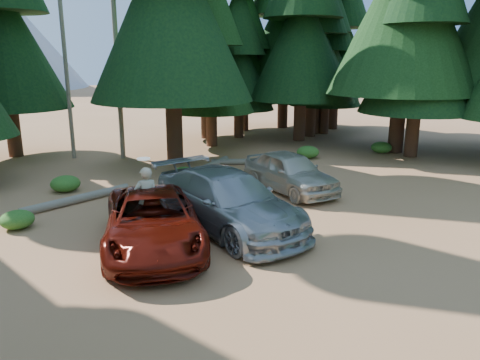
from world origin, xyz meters
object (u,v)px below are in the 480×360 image
(log_mid, at_px, (247,162))
(log_right, at_px, (204,168))
(silver_minivan_center, at_px, (227,201))
(frisbee_player, at_px, (146,199))
(red_pickup, at_px, (153,221))
(silver_minivan_right, at_px, (290,172))
(log_left, at_px, (78,199))

(log_mid, bearing_deg, log_right, -148.42)
(silver_minivan_center, xyz_separation_m, log_mid, (5.69, 6.53, -0.71))
(frisbee_player, bearing_deg, red_pickup, 91.12)
(silver_minivan_center, bearing_deg, log_right, 63.21)
(silver_minivan_right, height_order, frisbee_player, frisbee_player)
(silver_minivan_center, distance_m, log_left, 5.92)
(silver_minivan_right, xyz_separation_m, frisbee_player, (-6.46, -1.25, 0.41))
(frisbee_player, xyz_separation_m, log_left, (-0.52, 4.51, -1.02))
(silver_minivan_center, bearing_deg, red_pickup, -179.44)
(red_pickup, xyz_separation_m, log_right, (5.73, 6.62, -0.60))
(frisbee_player, height_order, log_mid, frisbee_player)
(log_left, distance_m, log_mid, 8.57)
(silver_minivan_center, bearing_deg, log_mid, 48.96)
(silver_minivan_right, relative_size, frisbee_player, 2.17)
(frisbee_player, distance_m, log_right, 8.20)
(silver_minivan_right, bearing_deg, red_pickup, -157.21)
(silver_minivan_center, relative_size, log_right, 1.32)
(log_left, bearing_deg, log_right, 0.90)
(log_left, bearing_deg, frisbee_player, -95.53)
(silver_minivan_center, height_order, log_mid, silver_minivan_center)
(log_left, relative_size, log_mid, 1.20)
(silver_minivan_center, relative_size, silver_minivan_right, 1.32)
(silver_minivan_center, height_order, log_right, silver_minivan_center)
(red_pickup, bearing_deg, log_right, 73.23)
(log_left, xyz_separation_m, log_right, (6.10, 1.41, -0.00))
(silver_minivan_right, xyz_separation_m, log_right, (-0.88, 4.67, -0.62))
(frisbee_player, bearing_deg, silver_minivan_center, 177.04)
(silver_minivan_center, xyz_separation_m, log_left, (-2.77, 5.18, -0.71))
(silver_minivan_right, bearing_deg, log_left, 161.41)
(silver_minivan_right, bearing_deg, frisbee_player, -162.61)
(red_pickup, relative_size, silver_minivan_center, 0.91)
(red_pickup, height_order, frisbee_player, frisbee_player)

